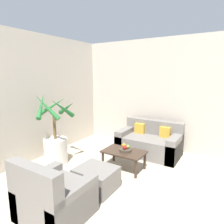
# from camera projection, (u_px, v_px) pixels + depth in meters

# --- Properties ---
(wall_back) EXTENTS (7.90, 0.06, 2.70)m
(wall_back) POSITION_uv_depth(u_px,v_px,m) (210.00, 98.00, 4.33)
(wall_back) COLOR #BCB2A3
(wall_back) RESTS_ON ground_plane
(potted_palm) EXTENTS (0.85, 0.83, 1.49)m
(potted_palm) POSITION_uv_depth(u_px,v_px,m) (55.00, 142.00, 4.17)
(potted_palm) COLOR beige
(potted_palm) RESTS_ON ground_plane
(sofa_loveseat) EXTENTS (1.40, 0.79, 0.76)m
(sofa_loveseat) POSITION_uv_depth(u_px,v_px,m) (149.00, 143.00, 4.65)
(sofa_loveseat) COLOR slate
(sofa_loveseat) RESTS_ON ground_plane
(coffee_table) EXTENTS (0.81, 0.51, 0.37)m
(coffee_table) POSITION_uv_depth(u_px,v_px,m) (124.00, 154.00, 3.91)
(coffee_table) COLOR #38281E
(coffee_table) RESTS_ON ground_plane
(fruit_bowl) EXTENTS (0.25, 0.25, 0.05)m
(fruit_bowl) POSITION_uv_depth(u_px,v_px,m) (125.00, 150.00, 3.90)
(fruit_bowl) COLOR #42382D
(fruit_bowl) RESTS_ON coffee_table
(apple_red) EXTENTS (0.08, 0.08, 0.08)m
(apple_red) POSITION_uv_depth(u_px,v_px,m) (125.00, 147.00, 3.86)
(apple_red) COLOR red
(apple_red) RESTS_ON fruit_bowl
(apple_green) EXTENTS (0.07, 0.07, 0.07)m
(apple_green) POSITION_uv_depth(u_px,v_px,m) (128.00, 147.00, 3.91)
(apple_green) COLOR olive
(apple_green) RESTS_ON fruit_bowl
(orange_fruit) EXTENTS (0.08, 0.08, 0.08)m
(orange_fruit) POSITION_uv_depth(u_px,v_px,m) (124.00, 145.00, 3.96)
(orange_fruit) COLOR orange
(orange_fruit) RESTS_ON fruit_bowl
(armchair) EXTENTS (0.83, 0.77, 0.83)m
(armchair) POSITION_uv_depth(u_px,v_px,m) (53.00, 198.00, 2.57)
(armchair) COLOR slate
(armchair) RESTS_ON ground_plane
(ottoman) EXTENTS (0.63, 0.55, 0.36)m
(ottoman) POSITION_uv_depth(u_px,v_px,m) (96.00, 178.00, 3.25)
(ottoman) COLOR slate
(ottoman) RESTS_ON ground_plane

